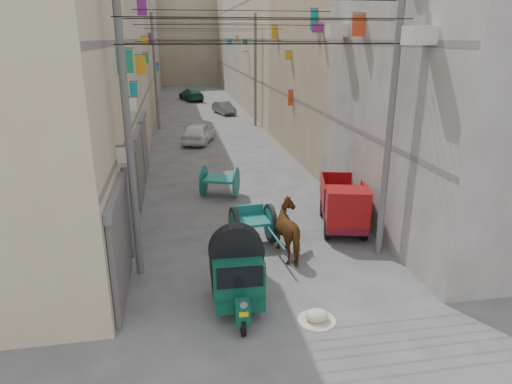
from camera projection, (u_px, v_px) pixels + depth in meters
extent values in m
cube|color=#6A635E|center=(119.00, 148.00, 13.75)|extent=(0.25, 9.80, 0.18)
cube|color=#6A635E|center=(108.00, 43.00, 12.78)|extent=(0.25, 9.80, 0.18)
cube|color=beige|center=(56.00, 45.00, 22.46)|extent=(8.00, 12.00, 12.00)
cube|color=#6A635E|center=(141.00, 101.00, 24.00)|extent=(0.25, 11.76, 0.18)
cube|color=#6A635E|center=(136.00, 41.00, 23.04)|extent=(0.25, 11.76, 0.18)
cube|color=tan|center=(94.00, 29.00, 34.26)|extent=(8.00, 14.00, 14.00)
cube|color=#6A635E|center=(151.00, 80.00, 36.12)|extent=(0.25, 13.72, 0.18)
cube|color=#6A635E|center=(148.00, 40.00, 35.16)|extent=(0.25, 13.72, 0.18)
cube|color=#AAA59F|center=(116.00, 42.00, 47.67)|extent=(8.00, 14.00, 11.80)
cube|color=#6A635E|center=(156.00, 68.00, 49.18)|extent=(0.25, 13.72, 0.18)
cube|color=#6A635E|center=(154.00, 39.00, 48.21)|extent=(0.25, 13.72, 0.18)
cube|color=#6A635E|center=(152.00, 9.00, 47.25)|extent=(0.25, 13.72, 0.18)
cube|color=tan|center=(127.00, 34.00, 59.52)|extent=(8.00, 12.00, 13.50)
cube|color=#6A635E|center=(159.00, 62.00, 61.30)|extent=(0.25, 11.76, 0.18)
cube|color=#6A635E|center=(157.00, 39.00, 60.34)|extent=(0.25, 11.76, 0.18)
cube|color=#6A635E|center=(156.00, 15.00, 59.37)|extent=(0.25, 11.76, 0.18)
cube|color=#AAA59F|center=(497.00, 33.00, 14.69)|extent=(8.00, 10.00, 13.00)
cube|color=#6A635E|center=(375.00, 138.00, 15.11)|extent=(0.25, 9.80, 0.18)
cube|color=#6A635E|center=(384.00, 43.00, 14.15)|extent=(0.25, 9.80, 0.18)
cube|color=tan|center=(362.00, 44.00, 25.11)|extent=(8.00, 12.00, 12.00)
cube|color=#6A635E|center=(293.00, 97.00, 25.37)|extent=(0.25, 11.76, 0.18)
cube|color=#6A635E|center=(294.00, 41.00, 24.40)|extent=(0.25, 11.76, 0.18)
cube|color=#BCB08E|center=(300.00, 29.00, 36.91)|extent=(8.00, 14.00, 14.00)
cube|color=#6A635E|center=(253.00, 78.00, 37.49)|extent=(0.25, 13.72, 0.18)
cube|color=#6A635E|center=(253.00, 40.00, 36.53)|extent=(0.25, 13.72, 0.18)
cube|color=beige|center=(266.00, 42.00, 50.32)|extent=(8.00, 14.00, 11.80)
cube|color=#6A635E|center=(232.00, 68.00, 50.54)|extent=(0.25, 13.72, 0.18)
cube|color=#6A635E|center=(231.00, 39.00, 49.58)|extent=(0.25, 13.72, 0.18)
cube|color=#6A635E|center=(231.00, 9.00, 48.62)|extent=(0.25, 13.72, 0.18)
cube|color=tan|center=(248.00, 35.00, 62.17)|extent=(8.00, 12.00, 13.50)
cube|color=#6A635E|center=(220.00, 62.00, 62.66)|extent=(0.25, 11.76, 0.18)
cube|color=#6A635E|center=(219.00, 39.00, 61.70)|extent=(0.25, 11.76, 0.18)
cube|color=#6A635E|center=(219.00, 15.00, 60.74)|extent=(0.25, 11.76, 0.18)
cube|color=tan|center=(187.00, 37.00, 67.45)|extent=(22.00, 10.00, 13.00)
cube|color=#4C4C51|center=(121.00, 250.00, 11.41)|extent=(0.12, 3.00, 2.60)
cube|color=#595A5C|center=(116.00, 196.00, 10.94)|extent=(0.18, 3.20, 0.25)
cube|color=#4C4C51|center=(132.00, 201.00, 14.86)|extent=(0.12, 3.00, 2.60)
cube|color=#595A5C|center=(129.00, 158.00, 14.39)|extent=(0.18, 3.20, 0.25)
cube|color=#4C4C51|center=(139.00, 170.00, 18.31)|extent=(0.12, 3.00, 2.60)
cube|color=#595A5C|center=(137.00, 135.00, 17.84)|extent=(0.18, 3.20, 0.25)
cube|color=#4C4C51|center=(145.00, 149.00, 21.85)|extent=(0.12, 3.00, 2.60)
cube|color=#595A5C|center=(143.00, 118.00, 21.39)|extent=(0.18, 3.20, 0.25)
cube|color=#19895A|center=(245.00, 42.00, 38.67)|extent=(0.38, 0.08, 0.41)
cube|color=#173DA2|center=(157.00, 67.00, 44.99)|extent=(0.27, 0.08, 0.71)
cube|color=white|center=(125.00, 155.00, 12.29)|extent=(0.44, 0.08, 0.42)
cube|color=gold|center=(141.00, 65.00, 20.44)|extent=(0.45, 0.08, 0.84)
cube|color=#0D9199|center=(230.00, 42.00, 48.57)|extent=(0.41, 0.08, 0.59)
cube|color=white|center=(131.00, 105.00, 15.11)|extent=(0.38, 0.08, 0.44)
cube|color=white|center=(246.00, 56.00, 38.34)|extent=(0.43, 0.08, 0.72)
cube|color=gold|center=(237.00, 39.00, 43.57)|extent=(0.28, 0.08, 0.44)
cube|color=#7C217A|center=(142.00, 7.00, 23.50)|extent=(0.48, 0.08, 0.84)
cube|color=#19895A|center=(156.00, 69.00, 41.68)|extent=(0.31, 0.08, 0.44)
cube|color=gold|center=(288.00, 56.00, 24.63)|extent=(0.35, 0.08, 0.45)
cube|color=gold|center=(274.00, 32.00, 27.62)|extent=(0.34, 0.08, 0.79)
cube|color=#0D9199|center=(134.00, 90.00, 17.12)|extent=(0.28, 0.08, 0.52)
cube|color=#7C217A|center=(150.00, 39.00, 32.96)|extent=(0.28, 0.08, 0.74)
cube|color=red|center=(290.00, 98.00, 24.86)|extent=(0.26, 0.08, 0.80)
cube|color=gold|center=(359.00, 27.00, 15.22)|extent=(0.34, 0.08, 0.55)
cube|color=#19895A|center=(125.00, 62.00, 13.53)|extent=(0.47, 0.08, 0.67)
cube|color=gold|center=(145.00, 42.00, 25.12)|extent=(0.40, 0.08, 0.47)
cube|color=#19895A|center=(146.00, 58.00, 25.88)|extent=(0.32, 0.08, 0.55)
cube|color=#7C217A|center=(318.00, 28.00, 19.27)|extent=(0.47, 0.08, 0.35)
cube|color=#0D9199|center=(314.00, 20.00, 19.95)|extent=(0.32, 0.08, 0.89)
cube|color=red|center=(358.00, 26.00, 15.12)|extent=(0.44, 0.08, 0.69)
cube|color=gold|center=(114.00, 172.00, 11.96)|extent=(0.10, 3.20, 0.80)
cube|color=red|center=(137.00, 117.00, 20.35)|extent=(0.10, 3.20, 0.80)
cube|color=#19895A|center=(149.00, 89.00, 31.54)|extent=(0.10, 3.20, 0.80)
cube|color=gold|center=(155.00, 75.00, 42.73)|extent=(0.10, 3.20, 0.80)
cube|color=#173DA2|center=(402.00, 159.00, 13.30)|extent=(0.10, 3.20, 0.80)
cube|color=gold|center=(312.00, 112.00, 21.69)|extent=(0.10, 3.20, 0.80)
cube|color=gold|center=(264.00, 87.00, 32.88)|extent=(0.10, 3.20, 0.80)
cube|color=gold|center=(240.00, 74.00, 44.07)|extent=(0.10, 3.20, 0.80)
cube|color=beige|center=(419.00, 35.00, 11.21)|extent=(0.70, 0.55, 0.45)
cube|color=beige|center=(337.00, 30.00, 16.74)|extent=(0.70, 0.55, 0.45)
cylinder|color=#595A5C|center=(128.00, 134.00, 11.71)|extent=(0.20, 0.20, 8.00)
cylinder|color=#595A5C|center=(390.00, 125.00, 12.90)|extent=(0.20, 0.20, 8.00)
cylinder|color=#595A5C|center=(155.00, 73.00, 32.22)|extent=(0.20, 0.20, 8.00)
cylinder|color=#595A5C|center=(255.00, 71.00, 33.42)|extent=(0.20, 0.20, 8.00)
cylinder|color=black|center=(270.00, 44.00, 11.13)|extent=(7.40, 0.02, 0.02)
cylinder|color=black|center=(270.00, 18.00, 10.94)|extent=(7.40, 0.02, 0.02)
cylinder|color=black|center=(262.00, 44.00, 12.07)|extent=(7.40, 0.02, 0.02)
cylinder|color=black|center=(262.00, 19.00, 11.87)|extent=(7.40, 0.02, 0.02)
cylinder|color=black|center=(235.00, 42.00, 17.19)|extent=(7.40, 0.02, 0.02)
cylinder|color=black|center=(235.00, 25.00, 17.00)|extent=(7.40, 0.02, 0.02)
cylinder|color=black|center=(235.00, 10.00, 16.84)|extent=(7.40, 0.02, 0.02)
cylinder|color=black|center=(216.00, 41.00, 24.65)|extent=(7.40, 0.02, 0.02)
cylinder|color=black|center=(215.00, 29.00, 24.46)|extent=(7.40, 0.02, 0.02)
cylinder|color=black|center=(215.00, 19.00, 24.30)|extent=(7.40, 0.02, 0.02)
cylinder|color=black|center=(205.00, 40.00, 32.11)|extent=(7.40, 0.02, 0.02)
cylinder|color=black|center=(205.00, 31.00, 31.92)|extent=(7.40, 0.02, 0.02)
cylinder|color=black|center=(205.00, 23.00, 31.76)|extent=(7.40, 0.02, 0.02)
cylinder|color=black|center=(243.00, 325.00, 10.19)|extent=(0.12, 0.52, 0.52)
cylinder|color=black|center=(215.00, 286.00, 11.77)|extent=(0.12, 0.52, 0.52)
cylinder|color=black|center=(254.00, 283.00, 11.91)|extent=(0.12, 0.52, 0.52)
cube|color=#0C4331|center=(237.00, 290.00, 11.26)|extent=(1.20, 1.79, 0.26)
cube|color=#0C4331|center=(242.00, 312.00, 10.14)|extent=(0.33, 0.43, 0.51)
cylinder|color=silver|center=(244.00, 305.00, 9.84)|extent=(0.17, 0.05, 0.17)
cube|color=gold|center=(244.00, 314.00, 9.89)|extent=(0.20, 0.03, 0.11)
cube|color=#0C4331|center=(236.00, 270.00, 11.13)|extent=(1.24, 1.61, 0.88)
cube|color=black|center=(240.00, 277.00, 10.30)|extent=(1.07, 0.08, 0.51)
cube|color=black|center=(211.00, 268.00, 11.02)|extent=(0.07, 1.11, 0.60)
cube|color=black|center=(261.00, 264.00, 11.19)|extent=(0.07, 1.11, 0.60)
cube|color=white|center=(241.00, 305.00, 10.50)|extent=(1.16, 0.08, 0.06)
cylinder|color=black|center=(235.00, 227.00, 14.50)|extent=(0.25, 1.28, 1.28)
cylinder|color=#16635E|center=(235.00, 227.00, 14.50)|extent=(0.24, 1.01, 1.00)
cylinder|color=#595A5C|center=(235.00, 227.00, 14.50)|extent=(0.21, 0.18, 0.16)
cylinder|color=black|center=(270.00, 223.00, 14.79)|extent=(0.25, 1.28, 1.28)
cylinder|color=#16635E|center=(270.00, 223.00, 14.79)|extent=(0.24, 1.01, 1.00)
cylinder|color=#595A5C|center=(270.00, 223.00, 14.79)|extent=(0.21, 0.18, 0.16)
cylinder|color=#595A5C|center=(253.00, 225.00, 14.64)|extent=(1.23, 0.18, 0.07)
cube|color=#16635E|center=(253.00, 220.00, 14.59)|extent=(1.04, 1.08, 0.09)
cube|color=#16635E|center=(249.00, 209.00, 14.94)|extent=(0.96, 0.16, 0.32)
cylinder|color=#16635E|center=(250.00, 238.00, 13.48)|extent=(0.24, 2.10, 0.06)
cylinder|color=#16635E|center=(274.00, 235.00, 13.66)|extent=(0.24, 2.10, 0.06)
cylinder|color=black|center=(327.00, 230.00, 15.08)|extent=(0.31, 0.64, 0.62)
cylinder|color=black|center=(323.00, 208.00, 17.03)|extent=(0.31, 0.64, 0.62)
cylinder|color=black|center=(364.00, 231.00, 15.00)|extent=(0.31, 0.64, 0.62)
cylinder|color=black|center=(356.00, 209.00, 16.95)|extent=(0.31, 0.64, 0.62)
cube|color=#5D0D1B|center=(343.00, 213.00, 15.95)|extent=(2.07, 3.33, 0.33)
cube|color=maroon|center=(347.00, 207.00, 14.72)|extent=(1.56, 1.28, 1.17)
cube|color=black|center=(349.00, 209.00, 14.28)|extent=(1.20, 0.35, 0.52)
cube|color=#5D0D1B|center=(341.00, 202.00, 16.36)|extent=(1.86, 2.34, 0.11)
cube|color=maroon|center=(323.00, 190.00, 16.27)|extent=(0.55, 2.02, 0.80)
cube|color=maroon|center=(361.00, 191.00, 16.18)|extent=(0.55, 2.02, 0.80)
cube|color=maroon|center=(339.00, 182.00, 17.19)|extent=(1.38, 0.39, 0.80)
cylinder|color=#16635E|center=(204.00, 181.00, 19.14)|extent=(0.49, 1.25, 1.30)
cylinder|color=#16635E|center=(236.00, 182.00, 18.93)|extent=(0.49, 1.25, 1.30)
cube|color=#16635E|center=(220.00, 179.00, 19.00)|extent=(1.54, 1.45, 0.10)
cylinder|color=#595A5C|center=(220.00, 181.00, 19.04)|extent=(1.40, 0.55, 0.08)
ellipsoid|color=beige|center=(317.00, 315.00, 10.74)|extent=(0.56, 0.45, 0.28)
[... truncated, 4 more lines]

